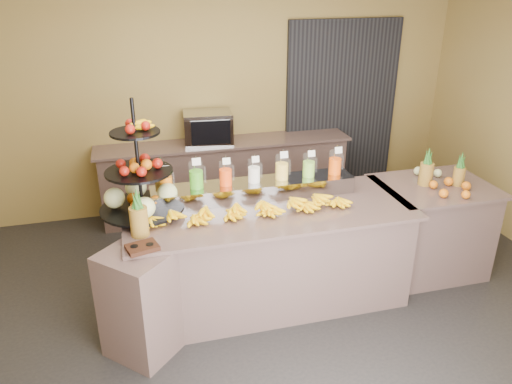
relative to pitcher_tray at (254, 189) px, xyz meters
name	(u,v)px	position (x,y,z in m)	size (l,w,h in m)	color
ground	(278,317)	(0.07, -0.58, -1.01)	(6.00, 6.00, 0.00)	black
room_envelope	(276,88)	(0.25, 0.21, 0.87)	(6.04, 5.02, 2.82)	olive
buffet_counter	(258,259)	(-0.05, -0.32, -0.54)	(2.75, 1.25, 0.93)	gray
right_counter	(429,227)	(1.77, -0.18, -0.54)	(1.08, 0.88, 0.93)	gray
back_ledge	(226,177)	(0.07, 1.67, -0.54)	(3.10, 0.55, 0.93)	gray
pitcher_tray	(254,189)	(0.00, 0.00, 0.00)	(1.85, 0.30, 0.15)	gray
juice_pitcher_orange_a	(166,181)	(-0.78, 0.00, 0.16)	(0.11, 0.11, 0.26)	silver
juice_pitcher_green	(196,177)	(-0.52, 0.00, 0.18)	(0.13, 0.13, 0.31)	silver
juice_pitcher_orange_b	(226,175)	(-0.26, 0.00, 0.17)	(0.12, 0.12, 0.28)	silver
juice_pitcher_milk	(254,172)	(0.00, 0.00, 0.17)	(0.11, 0.12, 0.27)	silver
juice_pitcher_lemon	(282,169)	(0.26, 0.00, 0.17)	(0.12, 0.13, 0.29)	silver
juice_pitcher_lime	(309,167)	(0.52, 0.00, 0.17)	(0.12, 0.12, 0.28)	silver
juice_pitcher_orange_c	(335,164)	(0.78, 0.00, 0.17)	(0.12, 0.12, 0.29)	silver
banana_heap	(247,206)	(-0.14, -0.32, 0.00)	(1.81, 0.16, 0.15)	yellow
fruit_stand	(147,186)	(-0.95, -0.09, 0.17)	(0.84, 0.84, 1.00)	black
condiment_caddy	(142,247)	(-1.04, -0.70, -0.06)	(0.23, 0.17, 0.03)	black
pineapple_left_a	(139,218)	(-1.04, -0.47, 0.07)	(0.14, 0.14, 0.40)	brown
pineapple_left_b	(162,182)	(-0.80, 0.21, 0.07)	(0.12, 0.12, 0.39)	brown
right_fruit_pile	(446,182)	(1.80, -0.28, -0.01)	(0.41, 0.40, 0.22)	brown
oven_warmer	(208,128)	(-0.13, 1.67, 0.11)	(0.57, 0.40, 0.38)	gray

